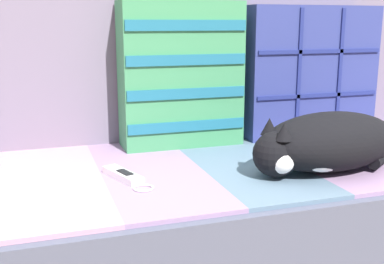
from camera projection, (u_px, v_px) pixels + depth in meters
couch at (234, 222)px, 1.42m from camera, size 1.92×0.81×0.40m
sofa_backrest at (197, 51)px, 1.62m from camera, size 1.88×0.14×0.56m
throw_pillow_quilted at (308, 72)px, 1.61m from camera, size 0.46×0.14×0.43m
throw_pillow_striped at (181, 75)px, 1.47m from camera, size 0.37×0.14×0.44m
sleeping_cat at (325, 143)px, 1.23m from camera, size 0.47×0.26×0.15m
game_remote_far at (124, 176)px, 1.17m from camera, size 0.10×0.19×0.02m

